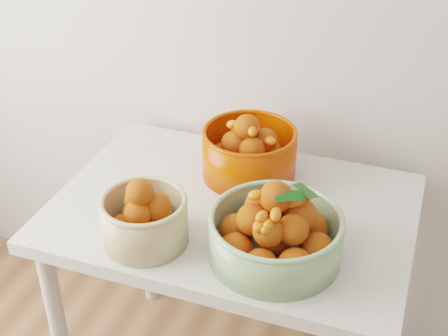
% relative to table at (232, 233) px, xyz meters
% --- Properties ---
extents(table, '(1.00, 0.70, 0.75)m').
position_rel_table_xyz_m(table, '(0.00, 0.00, 0.00)').
color(table, silver).
rests_on(table, ground).
extents(bowl_cream, '(0.27, 0.27, 0.19)m').
position_rel_table_xyz_m(bowl_cream, '(-0.16, -0.22, 0.17)').
color(bowl_cream, tan).
rests_on(bowl_cream, table).
extents(bowl_green, '(0.36, 0.36, 0.21)m').
position_rel_table_xyz_m(bowl_green, '(0.17, -0.16, 0.17)').
color(bowl_green, '#8AB07B').
rests_on(bowl_green, table).
extents(bowl_orange, '(0.36, 0.36, 0.20)m').
position_rel_table_xyz_m(bowl_orange, '(-0.01, 0.17, 0.18)').
color(bowl_orange, '#C72E01').
rests_on(bowl_orange, table).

